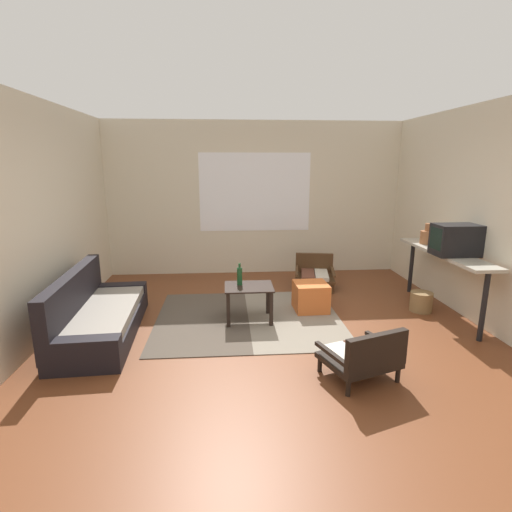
% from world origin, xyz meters
% --- Properties ---
extents(ground_plane, '(7.80, 7.80, 0.00)m').
position_xyz_m(ground_plane, '(0.00, 0.00, 0.00)').
color(ground_plane, brown).
extents(far_wall_with_window, '(5.60, 0.13, 2.70)m').
position_xyz_m(far_wall_with_window, '(0.00, 3.06, 1.35)').
color(far_wall_with_window, beige).
rests_on(far_wall_with_window, ground).
extents(side_wall_right, '(0.12, 6.60, 2.70)m').
position_xyz_m(side_wall_right, '(2.66, 0.30, 1.35)').
color(side_wall_right, beige).
rests_on(side_wall_right, ground).
extents(side_wall_left, '(0.12, 6.60, 2.70)m').
position_xyz_m(side_wall_left, '(-2.66, 0.30, 1.35)').
color(side_wall_left, beige).
rests_on(side_wall_left, ground).
extents(area_rug, '(2.37, 2.04, 0.01)m').
position_xyz_m(area_rug, '(-0.25, 0.76, 0.01)').
color(area_rug, '#4C4238').
rests_on(area_rug, ground).
extents(couch, '(0.86, 1.97, 0.76)m').
position_xyz_m(couch, '(-2.05, 0.40, 0.23)').
color(couch, black).
rests_on(couch, ground).
extents(coffee_table, '(0.61, 0.49, 0.46)m').
position_xyz_m(coffee_table, '(-0.25, 0.70, 0.36)').
color(coffee_table, black).
rests_on(coffee_table, ground).
extents(armchair_by_window, '(0.73, 0.74, 0.50)m').
position_xyz_m(armchair_by_window, '(0.91, 2.07, 0.23)').
color(armchair_by_window, '#472D19').
rests_on(armchair_by_window, ground).
extents(armchair_striped_foreground, '(0.78, 0.72, 0.53)m').
position_xyz_m(armchair_striped_foreground, '(0.73, -0.81, 0.25)').
color(armchair_striped_foreground, black).
rests_on(armchair_striped_foreground, ground).
extents(ottoman_orange, '(0.46, 0.46, 0.39)m').
position_xyz_m(ottoman_orange, '(0.62, 0.99, 0.19)').
color(ottoman_orange, '#D1662D').
rests_on(ottoman_orange, ground).
extents(console_shelf, '(0.38, 1.89, 0.85)m').
position_xyz_m(console_shelf, '(2.35, 0.79, 0.76)').
color(console_shelf, '#B2AD9E').
rests_on(console_shelf, ground).
extents(crt_television, '(0.55, 0.35, 0.39)m').
position_xyz_m(crt_television, '(2.34, 0.57, 1.05)').
color(crt_television, black).
rests_on(crt_television, console_shelf).
extents(clay_vase, '(0.20, 0.20, 0.29)m').
position_xyz_m(clay_vase, '(2.35, 1.28, 0.96)').
color(clay_vase, '#935B38').
rests_on(clay_vase, console_shelf).
extents(glass_bottle, '(0.07, 0.07, 0.28)m').
position_xyz_m(glass_bottle, '(-0.36, 0.77, 0.58)').
color(glass_bottle, '#194723').
rests_on(glass_bottle, coffee_table).
extents(wicker_basket, '(0.30, 0.30, 0.27)m').
position_xyz_m(wicker_basket, '(2.12, 0.86, 0.13)').
color(wicker_basket, olive).
rests_on(wicker_basket, ground).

